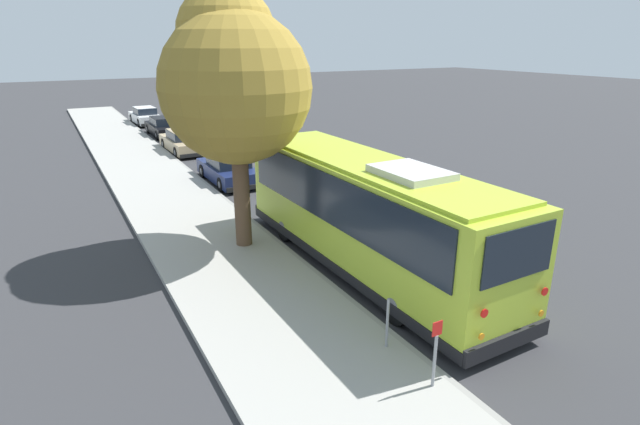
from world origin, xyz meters
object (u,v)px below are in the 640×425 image
(parked_sedan_black, at_px, (164,127))
(street_tree, at_px, (234,77))
(sign_post_near, at_px, (435,353))
(sign_post_far, at_px, (387,323))
(parked_sedan_white, at_px, (145,116))
(shuttle_bus, at_px, (366,209))
(parked_sedan_tan, at_px, (183,142))
(parked_sedan_navy, at_px, (228,169))

(parked_sedan_black, height_order, street_tree, street_tree)
(sign_post_near, relative_size, sign_post_far, 1.23)
(parked_sedan_white, bearing_deg, parked_sedan_black, 179.58)
(shuttle_bus, relative_size, street_tree, 1.36)
(shuttle_bus, height_order, sign_post_near, shuttle_bus)
(sign_post_near, height_order, sign_post_far, sign_post_near)
(parked_sedan_tan, distance_m, sign_post_far, 21.75)
(shuttle_bus, bearing_deg, parked_sedan_navy, 1.28)
(sign_post_far, bearing_deg, shuttle_bus, -27.48)
(shuttle_bus, distance_m, sign_post_near, 5.51)
(parked_sedan_tan, bearing_deg, shuttle_bus, -179.41)
(parked_sedan_black, distance_m, street_tree, 21.45)
(shuttle_bus, relative_size, parked_sedan_navy, 2.36)
(sign_post_near, bearing_deg, parked_sedan_tan, -3.47)
(parked_sedan_navy, bearing_deg, parked_sedan_tan, 0.73)
(parked_sedan_tan, bearing_deg, parked_sedan_black, -3.14)
(street_tree, bearing_deg, parked_sedan_navy, -15.96)
(parked_sedan_navy, xyz_separation_m, parked_sedan_tan, (7.46, 0.13, 0.00))
(parked_sedan_navy, xyz_separation_m, parked_sedan_black, (13.37, -0.09, -0.01))
(shuttle_bus, height_order, parked_sedan_black, shuttle_bus)
(parked_sedan_navy, bearing_deg, sign_post_far, 173.58)
(parked_sedan_tan, distance_m, parked_sedan_black, 5.91)
(shuttle_bus, relative_size, parked_sedan_black, 2.22)
(parked_sedan_black, xyz_separation_m, street_tree, (-20.84, 2.23, 4.59))
(shuttle_bus, bearing_deg, sign_post_near, 158.79)
(parked_sedan_navy, height_order, street_tree, street_tree)
(sign_post_near, bearing_deg, parked_sedan_white, -2.37)
(parked_sedan_navy, distance_m, sign_post_near, 15.75)
(shuttle_bus, xyz_separation_m, parked_sedan_tan, (18.04, 0.50, -1.15))
(sign_post_near, xyz_separation_m, sign_post_far, (1.43, 0.00, -0.15))
(parked_sedan_white, bearing_deg, shuttle_bus, 178.56)
(shuttle_bus, distance_m, sign_post_far, 4.26)
(parked_sedan_navy, height_order, sign_post_far, parked_sedan_navy)
(parked_sedan_white, bearing_deg, street_tree, 173.26)
(parked_sedan_tan, relative_size, sign_post_far, 4.21)
(parked_sedan_tan, height_order, sign_post_near, sign_post_near)
(parked_sedan_tan, relative_size, parked_sedan_white, 1.06)
(parked_sedan_tan, xyz_separation_m, parked_sedan_black, (5.91, -0.22, -0.01))
(shuttle_bus, height_order, street_tree, street_tree)
(parked_sedan_tan, distance_m, sign_post_near, 23.18)
(street_tree, height_order, sign_post_near, street_tree)
(street_tree, bearing_deg, sign_post_near, -175.80)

